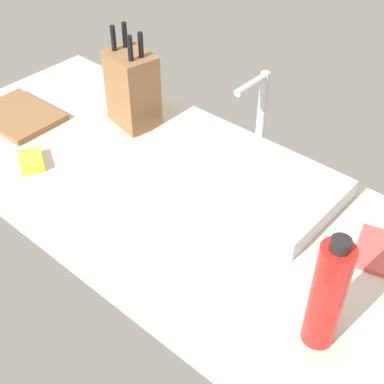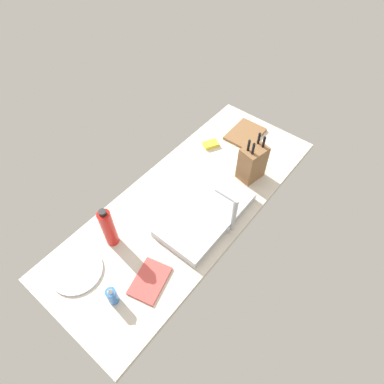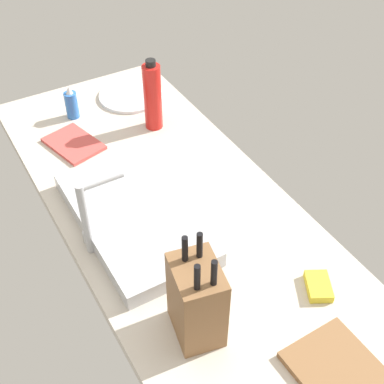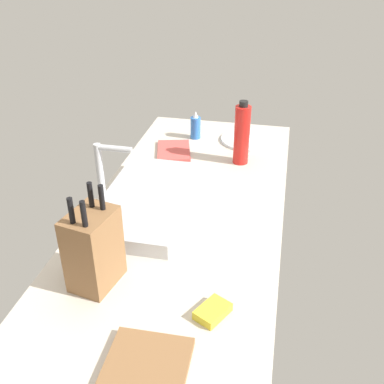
# 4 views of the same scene
# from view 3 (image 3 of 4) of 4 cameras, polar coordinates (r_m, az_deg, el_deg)

# --- Properties ---
(countertop_slab) EXTENTS (1.71, 0.66, 0.04)m
(countertop_slab) POSITION_cam_3_polar(r_m,az_deg,el_deg) (1.58, -1.51, -2.62)
(countertop_slab) COLOR beige
(countertop_slab) RESTS_ON ground
(sink_basin) EXTENTS (0.54, 0.29, 0.05)m
(sink_basin) POSITION_cam_3_polar(r_m,az_deg,el_deg) (1.52, -6.35, -2.77)
(sink_basin) COLOR #B7BABF
(sink_basin) RESTS_ON countertop_slab
(faucet) EXTENTS (0.06, 0.13, 0.24)m
(faucet) POSITION_cam_3_polar(r_m,az_deg,el_deg) (1.39, -11.13, -2.12)
(faucet) COLOR #B7BABF
(faucet) RESTS_ON countertop_slab
(knife_block) EXTENTS (0.16, 0.13, 0.29)m
(knife_block) POSITION_cam_3_polar(r_m,az_deg,el_deg) (1.22, 0.51, -11.72)
(knife_block) COLOR brown
(knife_block) RESTS_ON countertop_slab
(cutting_board) EXTENTS (0.25, 0.19, 0.02)m
(cutting_board) POSITION_cam_3_polar(r_m,az_deg,el_deg) (1.28, 16.24, -18.85)
(cutting_board) COLOR brown
(cutting_board) RESTS_ON countertop_slab
(soap_bottle) EXTENTS (0.05, 0.05, 0.13)m
(soap_bottle) POSITION_cam_3_polar(r_m,az_deg,el_deg) (1.98, -13.00, 9.33)
(soap_bottle) COLOR blue
(soap_bottle) RESTS_ON countertop_slab
(water_bottle) EXTENTS (0.06, 0.06, 0.26)m
(water_bottle) POSITION_cam_3_polar(r_m,az_deg,el_deg) (1.85, -4.32, 10.34)
(water_bottle) COLOR red
(water_bottle) RESTS_ON countertop_slab
(dinner_plate) EXTENTS (0.25, 0.25, 0.01)m
(dinner_plate) POSITION_cam_3_polar(r_m,az_deg,el_deg) (2.09, -6.69, 10.41)
(dinner_plate) COLOR white
(dinner_plate) RESTS_ON countertop_slab
(dish_towel) EXTENTS (0.23, 0.18, 0.01)m
(dish_towel) POSITION_cam_3_polar(r_m,az_deg,el_deg) (1.86, -12.77, 5.16)
(dish_towel) COLOR #CC4C47
(dish_towel) RESTS_ON countertop_slab
(dish_sponge) EXTENTS (0.11, 0.10, 0.02)m
(dish_sponge) POSITION_cam_3_polar(r_m,az_deg,el_deg) (1.41, 13.61, -9.95)
(dish_sponge) COLOR yellow
(dish_sponge) RESTS_ON countertop_slab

